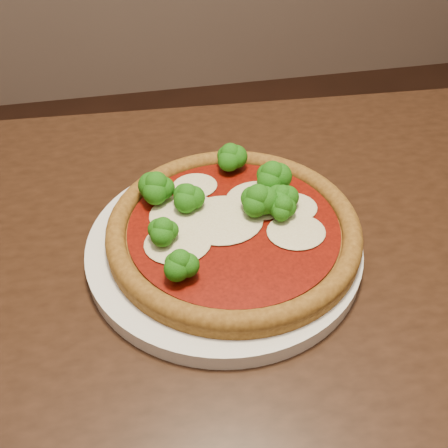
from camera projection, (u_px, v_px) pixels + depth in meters
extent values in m
cube|color=black|center=(237.00, 285.00, 0.53)|extent=(1.33, 0.78, 0.04)
cylinder|color=silver|center=(224.00, 245.00, 0.53)|extent=(0.29, 0.29, 0.02)
cylinder|color=#8C5E21|center=(234.00, 231.00, 0.53)|extent=(0.27, 0.27, 0.01)
torus|color=#8C5E21|center=(234.00, 226.00, 0.52)|extent=(0.27, 0.27, 0.02)
cylinder|color=#720E05|center=(234.00, 226.00, 0.52)|extent=(0.22, 0.22, 0.00)
ellipsoid|color=beige|center=(296.00, 231.00, 0.51)|extent=(0.06, 0.06, 0.00)
ellipsoid|color=beige|center=(185.00, 214.00, 0.53)|extent=(0.08, 0.07, 0.01)
ellipsoid|color=beige|center=(292.00, 207.00, 0.54)|extent=(0.06, 0.05, 0.00)
ellipsoid|color=beige|center=(195.00, 185.00, 0.57)|extent=(0.05, 0.05, 0.00)
ellipsoid|color=beige|center=(222.00, 219.00, 0.53)|extent=(0.09, 0.08, 0.01)
ellipsoid|color=beige|center=(178.00, 243.00, 0.50)|extent=(0.07, 0.06, 0.01)
ellipsoid|color=beige|center=(259.00, 200.00, 0.55)|extent=(0.08, 0.07, 0.01)
ellipsoid|color=#268615|center=(188.00, 195.00, 0.53)|extent=(0.04, 0.04, 0.03)
ellipsoid|color=#268615|center=(283.00, 206.00, 0.52)|extent=(0.03, 0.03, 0.03)
ellipsoid|color=#268615|center=(272.00, 174.00, 0.55)|extent=(0.05, 0.05, 0.04)
ellipsoid|color=#268615|center=(258.00, 198.00, 0.52)|extent=(0.04, 0.04, 0.04)
ellipsoid|color=#268615|center=(230.00, 155.00, 0.58)|extent=(0.04, 0.04, 0.03)
ellipsoid|color=#268615|center=(163.00, 229.00, 0.49)|extent=(0.04, 0.04, 0.03)
ellipsoid|color=#268615|center=(282.00, 195.00, 0.53)|extent=(0.03, 0.03, 0.03)
ellipsoid|color=#268615|center=(180.00, 262.00, 0.46)|extent=(0.04, 0.04, 0.03)
ellipsoid|color=#268615|center=(157.00, 185.00, 0.54)|extent=(0.04, 0.04, 0.04)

